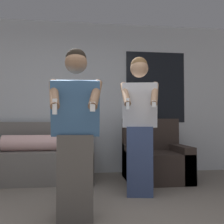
{
  "coord_description": "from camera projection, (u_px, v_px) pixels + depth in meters",
  "views": [
    {
      "loc": [
        -0.08,
        -1.86,
        0.93
      ],
      "look_at": [
        0.28,
        1.01,
        1.02
      ],
      "focal_mm": 42.0,
      "sensor_mm": 36.0,
      "label": 1
    }
  ],
  "objects": [
    {
      "name": "wall_back",
      "position": [
        84.0,
        97.0,
        4.7
      ],
      "size": [
        6.91,
        0.07,
        2.7
      ],
      "color": "silver",
      "rests_on": "ground_plane"
    },
    {
      "name": "couch",
      "position": [
        37.0,
        159.0,
        4.1
      ],
      "size": [
        1.75,
        0.87,
        0.91
      ],
      "color": "slate",
      "rests_on": "ground_plane"
    },
    {
      "name": "armchair",
      "position": [
        155.0,
        160.0,
        4.12
      ],
      "size": [
        0.93,
        0.86,
        0.96
      ],
      "color": "#332823",
      "rests_on": "ground_plane"
    },
    {
      "name": "person_right",
      "position": [
        139.0,
        124.0,
        3.27
      ],
      "size": [
        0.48,
        0.53,
        1.73
      ],
      "color": "#384770",
      "rests_on": "ground_plane"
    },
    {
      "name": "person_left",
      "position": [
        76.0,
        134.0,
        2.47
      ],
      "size": [
        0.51,
        0.51,
        1.61
      ],
      "color": "#56514C",
      "rests_on": "ground_plane"
    }
  ]
}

